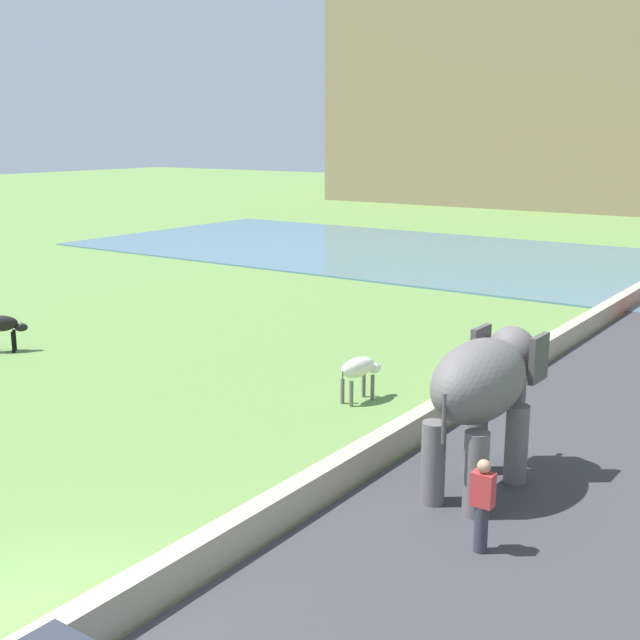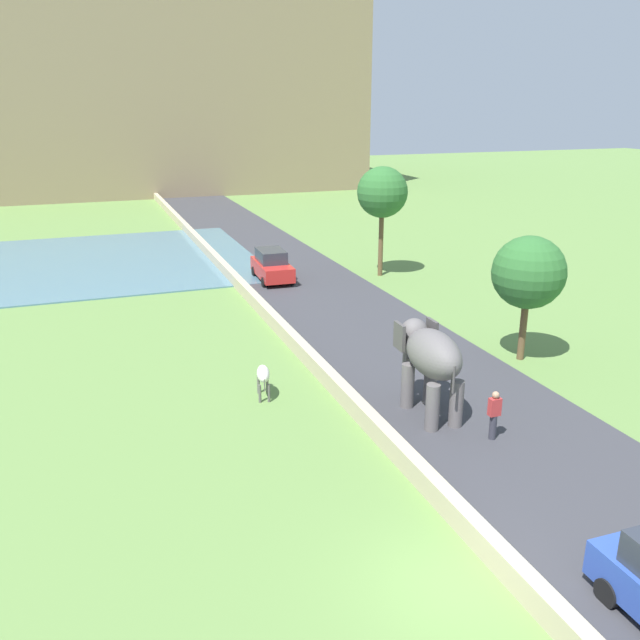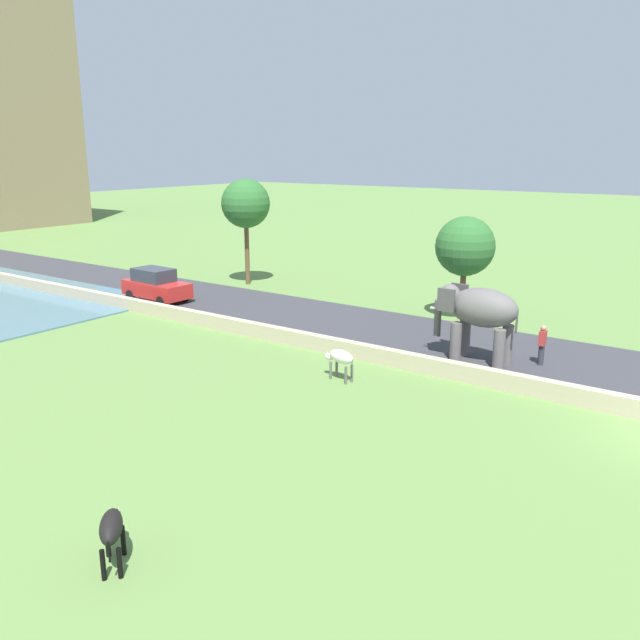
{
  "view_description": "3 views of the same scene",
  "coord_description": "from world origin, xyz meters",
  "px_view_note": "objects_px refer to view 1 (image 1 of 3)",
  "views": [
    {
      "loc": [
        9.21,
        -6.03,
        6.63
      ],
      "look_at": [
        -2.37,
        10.6,
        1.99
      ],
      "focal_mm": 46.13,
      "sensor_mm": 36.0,
      "label": 1
    },
    {
      "loc": [
        -6.71,
        -9.84,
        9.86
      ],
      "look_at": [
        1.69,
        13.14,
        1.77
      ],
      "focal_mm": 37.13,
      "sensor_mm": 36.0,
      "label": 2
    },
    {
      "loc": [
        -19.74,
        -1.35,
        8.07
      ],
      "look_at": [
        0.38,
        12.83,
        1.57
      ],
      "focal_mm": 36.35,
      "sensor_mm": 36.0,
      "label": 3
    }
  ],
  "objects_px": {
    "cow_black": "(1,325)",
    "cow_white": "(359,369)",
    "elephant": "(484,388)",
    "person_beside_elephant": "(482,504)"
  },
  "relations": [
    {
      "from": "elephant",
      "to": "cow_black",
      "type": "xyz_separation_m",
      "value": [
        -16.31,
        0.96,
        -1.2
      ]
    },
    {
      "from": "elephant",
      "to": "cow_black",
      "type": "distance_m",
      "value": 16.38
    },
    {
      "from": "cow_black",
      "to": "elephant",
      "type": "bearing_deg",
      "value": -3.36
    },
    {
      "from": "cow_white",
      "to": "cow_black",
      "type": "relative_size",
      "value": 1.15
    },
    {
      "from": "cow_black",
      "to": "cow_white",
      "type": "bearing_deg",
      "value": 10.94
    },
    {
      "from": "elephant",
      "to": "cow_white",
      "type": "xyz_separation_m",
      "value": [
        -4.71,
        3.2,
        -1.2
      ]
    },
    {
      "from": "cow_black",
      "to": "person_beside_elephant",
      "type": "bearing_deg",
      "value": -10.48
    },
    {
      "from": "elephant",
      "to": "cow_white",
      "type": "bearing_deg",
      "value": 145.85
    },
    {
      "from": "elephant",
      "to": "person_beside_elephant",
      "type": "bearing_deg",
      "value": -65.75
    },
    {
      "from": "person_beside_elephant",
      "to": "cow_white",
      "type": "xyz_separation_m",
      "value": [
        -5.73,
        5.44,
        -0.04
      ]
    }
  ]
}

